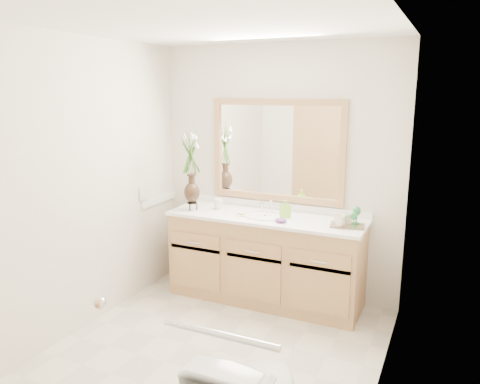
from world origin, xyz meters
The scene contains 23 objects.
floor centered at (0.00, 0.00, 0.00)m, with size 2.60×2.60×0.00m, color beige.
ceiling centered at (0.00, 0.00, 2.40)m, with size 2.40×2.60×0.02m, color white.
wall_back centered at (0.00, 1.30, 1.20)m, with size 2.40×0.02×2.40m, color silver.
wall_front centered at (0.00, -1.30, 1.20)m, with size 2.40×0.02×2.40m, color silver.
wall_left centered at (-1.20, 0.00, 1.20)m, with size 0.02×2.60×2.40m, color silver.
wall_right centered at (1.20, 0.00, 1.20)m, with size 0.02×2.60×2.40m, color silver.
vanity centered at (0.00, 1.01, 0.40)m, with size 1.80×0.55×0.80m.
counter centered at (0.00, 1.01, 0.82)m, with size 1.84×0.57×0.03m, color white.
sink centered at (0.00, 1.00, 0.78)m, with size 0.38×0.34×0.23m.
mirror centered at (0.00, 1.28, 1.41)m, with size 1.32×0.04×0.97m.
switch_plate centered at (-1.19, 0.76, 0.98)m, with size 0.02×0.12×0.12m, color white.
door centered at (-0.30, -1.29, 1.00)m, with size 0.80×0.03×2.00m, color #B17E56.
grab_bar centered at (0.70, -1.27, 0.95)m, with size 0.03×0.03×0.55m, color silver.
flower_vase centered at (-0.73, 0.92, 1.33)m, with size 0.18×0.18×0.73m.
tumbler centered at (-0.51, 1.05, 0.88)m, with size 0.08×0.08×0.10m, color beige.
soap_dish centered at (-0.21, 0.92, 0.84)m, with size 0.10×0.10×0.03m.
soap_bottle centered at (0.18, 1.04, 0.90)m, with size 0.07×0.07×0.15m, color #89D532.
purple_dish centered at (0.20, 0.87, 0.85)m, with size 0.11×0.09×0.04m, color #5F2775.
tray centered at (0.76, 0.99, 0.84)m, with size 0.29×0.19×0.01m, color brown.
mug_left centered at (0.70, 0.93, 0.90)m, with size 0.10×0.10×0.10m, color beige.
mug_right centered at (0.76, 1.02, 0.90)m, with size 0.10×0.10×0.10m, color beige.
goblet_front centered at (0.82, 0.94, 0.93)m, with size 0.06×0.06×0.13m.
goblet_back centered at (0.82, 1.06, 0.95)m, with size 0.07×0.07×0.15m.
Camera 1 is at (1.54, -2.88, 1.97)m, focal length 35.00 mm.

